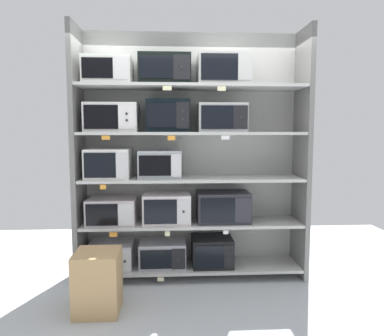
{
  "coord_description": "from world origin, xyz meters",
  "views": [
    {
      "loc": [
        -0.22,
        -3.82,
        1.58
      ],
      "look_at": [
        0.0,
        0.0,
        1.19
      ],
      "focal_mm": 33.92,
      "sensor_mm": 36.0,
      "label": 1
    }
  ],
  "objects_px": {
    "microwave_0": "(112,255)",
    "microwave_12": "(165,70)",
    "microwave_4": "(167,208)",
    "microwave_6": "(109,163)",
    "microwave_13": "(223,70)",
    "microwave_3": "(112,210)",
    "microwave_5": "(223,207)",
    "shipping_carton": "(98,282)",
    "microwave_9": "(168,116)",
    "microwave_1": "(163,253)",
    "microwave_7": "(160,164)",
    "microwave_11": "(108,71)",
    "microwave_2": "(212,251)",
    "microwave_10": "(221,118)",
    "microwave_8": "(112,118)"
  },
  "relations": [
    {
      "from": "microwave_2",
      "to": "shipping_carton",
      "type": "bearing_deg",
      "value": -146.18
    },
    {
      "from": "microwave_2",
      "to": "microwave_7",
      "type": "bearing_deg",
      "value": 179.96
    },
    {
      "from": "microwave_1",
      "to": "microwave_7",
      "type": "height_order",
      "value": "microwave_7"
    },
    {
      "from": "microwave_5",
      "to": "shipping_carton",
      "type": "bearing_deg",
      "value": -148.82
    },
    {
      "from": "microwave_3",
      "to": "shipping_carton",
      "type": "distance_m",
      "value": 0.87
    },
    {
      "from": "microwave_13",
      "to": "shipping_carton",
      "type": "bearing_deg",
      "value": -148.6
    },
    {
      "from": "microwave_6",
      "to": "microwave_12",
      "type": "bearing_deg",
      "value": 0.03
    },
    {
      "from": "microwave_8",
      "to": "microwave_9",
      "type": "xyz_separation_m",
      "value": [
        0.58,
        0.0,
        0.02
      ]
    },
    {
      "from": "microwave_7",
      "to": "microwave_11",
      "type": "xyz_separation_m",
      "value": [
        -0.52,
        0.0,
        0.96
      ]
    },
    {
      "from": "microwave_8",
      "to": "microwave_10",
      "type": "relative_size",
      "value": 1.08
    },
    {
      "from": "microwave_9",
      "to": "microwave_13",
      "type": "relative_size",
      "value": 0.83
    },
    {
      "from": "microwave_1",
      "to": "microwave_10",
      "type": "bearing_deg",
      "value": -0.02
    },
    {
      "from": "microwave_7",
      "to": "microwave_13",
      "type": "xyz_separation_m",
      "value": [
        0.66,
        -0.0,
        0.97
      ]
    },
    {
      "from": "shipping_carton",
      "to": "microwave_7",
      "type": "bearing_deg",
      "value": 53.94
    },
    {
      "from": "microwave_0",
      "to": "microwave_8",
      "type": "distance_m",
      "value": 1.46
    },
    {
      "from": "microwave_4",
      "to": "microwave_10",
      "type": "relative_size",
      "value": 1.0
    },
    {
      "from": "microwave_4",
      "to": "microwave_6",
      "type": "xyz_separation_m",
      "value": [
        -0.6,
        0.0,
        0.48
      ]
    },
    {
      "from": "microwave_0",
      "to": "microwave_7",
      "type": "relative_size",
      "value": 1.04
    },
    {
      "from": "microwave_0",
      "to": "microwave_4",
      "type": "height_order",
      "value": "microwave_4"
    },
    {
      "from": "microwave_7",
      "to": "microwave_11",
      "type": "bearing_deg",
      "value": 180.0
    },
    {
      "from": "microwave_9",
      "to": "microwave_12",
      "type": "xyz_separation_m",
      "value": [
        -0.03,
        0.0,
        0.46
      ]
    },
    {
      "from": "microwave_5",
      "to": "microwave_6",
      "type": "bearing_deg",
      "value": -180.0
    },
    {
      "from": "microwave_1",
      "to": "microwave_10",
      "type": "distance_m",
      "value": 1.59
    },
    {
      "from": "microwave_3",
      "to": "microwave_12",
      "type": "bearing_deg",
      "value": 0.03
    },
    {
      "from": "microwave_0",
      "to": "microwave_12",
      "type": "xyz_separation_m",
      "value": [
        0.59,
        0.0,
        1.94
      ]
    },
    {
      "from": "microwave_0",
      "to": "microwave_12",
      "type": "relative_size",
      "value": 0.89
    },
    {
      "from": "microwave_1",
      "to": "microwave_9",
      "type": "distance_m",
      "value": 1.48
    },
    {
      "from": "microwave_1",
      "to": "microwave_3",
      "type": "xyz_separation_m",
      "value": [
        -0.53,
        -0.0,
        0.48
      ]
    },
    {
      "from": "microwave_8",
      "to": "microwave_11",
      "type": "distance_m",
      "value": 0.47
    },
    {
      "from": "microwave_9",
      "to": "microwave_10",
      "type": "xyz_separation_m",
      "value": [
        0.56,
        -0.0,
        -0.02
      ]
    },
    {
      "from": "microwave_4",
      "to": "microwave_9",
      "type": "xyz_separation_m",
      "value": [
        0.02,
        0.0,
        0.98
      ]
    },
    {
      "from": "microwave_6",
      "to": "microwave_13",
      "type": "bearing_deg",
      "value": -0.0
    },
    {
      "from": "microwave_8",
      "to": "microwave_10",
      "type": "xyz_separation_m",
      "value": [
        1.14,
        0.0,
        -0.0
      ]
    },
    {
      "from": "microwave_2",
      "to": "microwave_11",
      "type": "bearing_deg",
      "value": 179.98
    },
    {
      "from": "microwave_0",
      "to": "microwave_13",
      "type": "relative_size",
      "value": 0.86
    },
    {
      "from": "microwave_2",
      "to": "microwave_12",
      "type": "bearing_deg",
      "value": 179.96
    },
    {
      "from": "microwave_9",
      "to": "microwave_6",
      "type": "bearing_deg",
      "value": -179.98
    },
    {
      "from": "microwave_2",
      "to": "microwave_9",
      "type": "relative_size",
      "value": 0.98
    },
    {
      "from": "microwave_3",
      "to": "microwave_2",
      "type": "bearing_deg",
      "value": 0.0
    },
    {
      "from": "microwave_4",
      "to": "microwave_13",
      "type": "relative_size",
      "value": 0.93
    },
    {
      "from": "microwave_4",
      "to": "microwave_13",
      "type": "distance_m",
      "value": 1.56
    },
    {
      "from": "microwave_0",
      "to": "microwave_12",
      "type": "height_order",
      "value": "microwave_12"
    },
    {
      "from": "microwave_2",
      "to": "microwave_4",
      "type": "xyz_separation_m",
      "value": [
        -0.49,
        -0.0,
        0.48
      ]
    },
    {
      "from": "microwave_9",
      "to": "microwave_10",
      "type": "bearing_deg",
      "value": -0.02
    },
    {
      "from": "microwave_13",
      "to": "microwave_12",
      "type": "bearing_deg",
      "value": 179.96
    },
    {
      "from": "microwave_1",
      "to": "microwave_3",
      "type": "bearing_deg",
      "value": -179.97
    },
    {
      "from": "microwave_5",
      "to": "microwave_3",
      "type": "bearing_deg",
      "value": -180.0
    },
    {
      "from": "microwave_7",
      "to": "microwave_8",
      "type": "relative_size",
      "value": 0.83
    },
    {
      "from": "microwave_11",
      "to": "microwave_1",
      "type": "bearing_deg",
      "value": -0.01
    },
    {
      "from": "microwave_2",
      "to": "microwave_10",
      "type": "height_order",
      "value": "microwave_10"
    }
  ]
}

